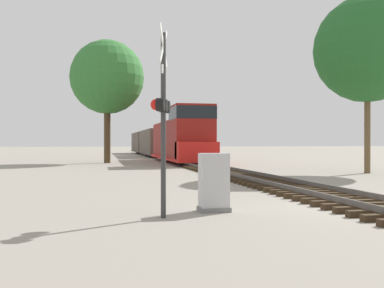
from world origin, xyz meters
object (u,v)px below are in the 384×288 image
at_px(crossing_signal_near, 162,110).
at_px(freight_train, 158,142).
at_px(tree_far_right, 367,49).
at_px(relay_cabinet, 214,183).
at_px(tree_mid_background, 107,77).

bearing_deg(crossing_signal_near, freight_train, -169.04).
xyz_separation_m(freight_train, tree_far_right, (8.12, -30.26, 5.23)).
bearing_deg(crossing_signal_near, relay_cabinet, 134.79).
bearing_deg(relay_cabinet, tree_mid_background, 94.36).
xyz_separation_m(crossing_signal_near, tree_far_right, (13.66, 12.85, 4.60)).
relative_size(tree_far_right, tree_mid_background, 0.96).
bearing_deg(freight_train, tree_mid_background, -114.16).
xyz_separation_m(tree_far_right, tree_mid_background, (-14.40, 16.25, 0.29)).
distance_m(freight_train, tree_far_right, 31.76).
xyz_separation_m(relay_cabinet, tree_mid_background, (-2.16, 28.39, 6.67)).
height_order(relay_cabinet, tree_mid_background, tree_mid_background).
bearing_deg(freight_train, relay_cabinet, -95.55).
bearing_deg(tree_mid_background, tree_far_right, -48.45).
xyz_separation_m(crossing_signal_near, tree_mid_background, (-0.74, 29.10, 4.89)).
bearing_deg(freight_train, crossing_signal_near, -97.32).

